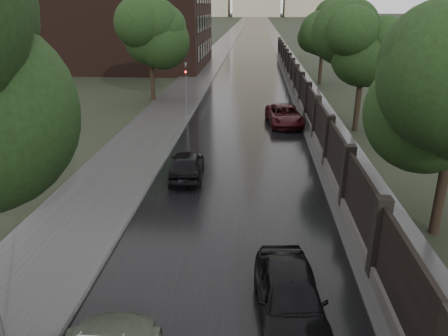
% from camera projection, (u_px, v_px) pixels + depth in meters
% --- Properties ---
extents(road, '(8.00, 420.00, 0.02)m').
position_uv_depth(road, '(255.00, 24.00, 186.54)').
color(road, black).
rests_on(road, ground).
extents(sidewalk_left, '(4.00, 420.00, 0.16)m').
position_uv_depth(sidewalk_left, '(241.00, 23.00, 186.92)').
color(sidewalk_left, '#2D2D2D').
rests_on(sidewalk_left, ground).
extents(verge_right, '(3.00, 420.00, 0.08)m').
position_uv_depth(verge_right, '(268.00, 23.00, 186.16)').
color(verge_right, '#2D2D2D').
rests_on(verge_right, ground).
extents(fence_right, '(0.45, 75.72, 2.70)m').
position_uv_depth(fence_right, '(299.00, 88.00, 38.45)').
color(fence_right, '#383533').
rests_on(fence_right, ground).
extents(tree_left_far, '(4.25, 4.25, 7.39)m').
position_uv_depth(tree_left_far, '(150.00, 39.00, 35.92)').
color(tree_left_far, black).
rests_on(tree_left_far, ground).
extents(tree_right_b, '(4.08, 4.08, 7.01)m').
position_uv_depth(tree_right_b, '(363.00, 55.00, 27.52)').
color(tree_right_b, black).
rests_on(tree_right_b, ground).
extents(tree_right_c, '(4.08, 4.08, 7.01)m').
position_uv_depth(tree_right_c, '(323.00, 35.00, 44.31)').
color(tree_right_c, black).
rests_on(tree_right_c, ground).
extents(traffic_light, '(0.16, 0.32, 4.00)m').
position_uv_depth(traffic_light, '(186.00, 85.00, 32.01)').
color(traffic_light, '#59595E').
rests_on(traffic_light, ground).
extents(hatchback_left, '(1.85, 4.04, 1.34)m').
position_uv_depth(hatchback_left, '(187.00, 164.00, 21.15)').
color(hatchback_left, black).
rests_on(hatchback_left, ground).
extents(car_right_near, '(2.08, 4.45, 1.47)m').
position_uv_depth(car_right_near, '(290.00, 297.00, 11.49)').
color(car_right_near, black).
rests_on(car_right_near, ground).
extents(car_right_far, '(2.75, 5.05, 1.34)m').
position_uv_depth(car_right_far, '(284.00, 115.00, 30.44)').
color(car_right_far, black).
rests_on(car_right_far, ground).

